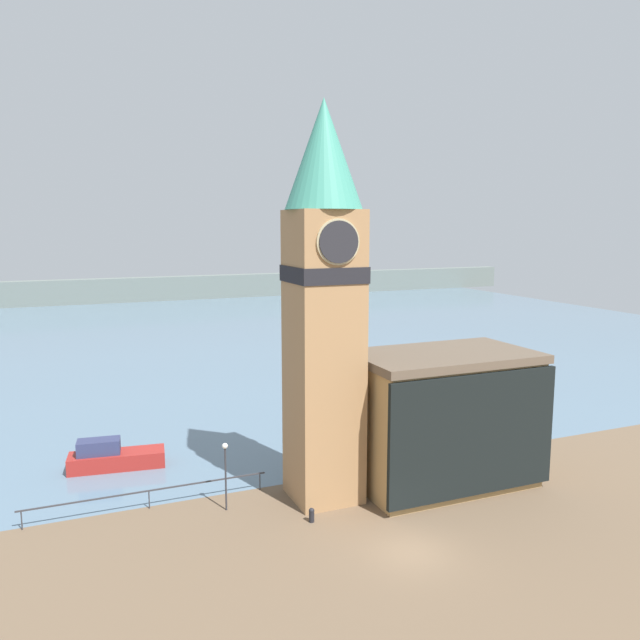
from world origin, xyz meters
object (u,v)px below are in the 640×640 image
object	(u,v)px
mooring_bollard_near	(312,514)
lamp_post	(225,463)
pier_building	(444,418)
boat_near	(113,457)
clock_tower	(324,294)

from	to	relation	value
mooring_bollard_near	lamp_post	distance (m)	5.51
pier_building	boat_near	xyz separation A→B (m)	(-18.62, 10.26, -3.38)
pier_building	boat_near	size ratio (longest dim) A/B	1.76
pier_building	boat_near	distance (m)	21.52
lamp_post	clock_tower	bearing A→B (deg)	-4.98
clock_tower	boat_near	bearing A→B (deg)	139.73
boat_near	mooring_bollard_near	bearing A→B (deg)	-45.22
clock_tower	lamp_post	size ratio (longest dim) A/B	5.77
mooring_bollard_near	lamp_post	size ratio (longest dim) A/B	0.20
clock_tower	pier_building	xyz separation A→B (m)	(7.58, -0.91, -7.87)
pier_building	mooring_bollard_near	xyz separation A→B (m)	(-9.41, -1.76, -3.69)
pier_building	lamp_post	distance (m)	13.43
pier_building	clock_tower	bearing A→B (deg)	173.16
pier_building	lamp_post	bearing A→B (deg)	173.95
mooring_bollard_near	lamp_post	xyz separation A→B (m)	(-3.87, 3.16, 2.30)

